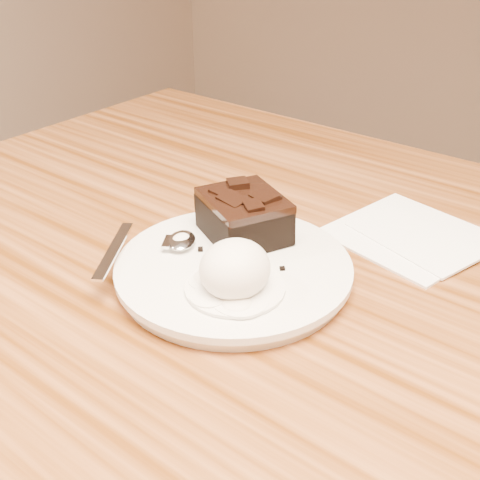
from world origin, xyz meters
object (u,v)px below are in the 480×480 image
Objects in this scene: plate at (234,271)px; ice_cream_scoop at (235,269)px; napkin at (409,234)px; brownie at (244,219)px; spoon at (181,242)px.

plate is 3.47× the size of ice_cream_scoop.
plate reaches higher than napkin.
ice_cream_scoop is 0.23m from napkin.
napkin is (0.12, 0.14, -0.04)m from brownie.
plate is at bearing -62.32° from brownie.
plate is at bearing 130.33° from ice_cream_scoop.
spoon reaches higher than plate.
ice_cream_scoop is at bearing -49.67° from plate.
ice_cream_scoop is 0.41× the size of spoon.
brownie is 0.52× the size of spoon.
ice_cream_scoop reaches higher than spoon.
plate is 0.06m from brownie.
plate is at bearing -25.84° from spoon.
spoon is at bearing -129.60° from napkin.
brownie is 0.07m from spoon.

